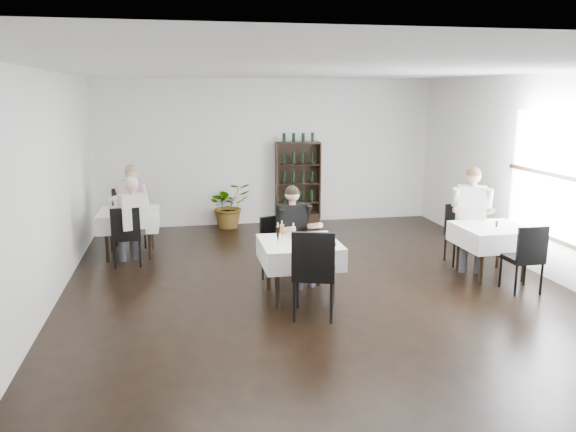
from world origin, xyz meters
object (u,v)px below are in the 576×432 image
Objects in this scene: main_table at (299,252)px; diner_main at (295,227)px; potted_tree at (229,205)px; wine_shelf at (298,184)px.

diner_main reaches higher than main_table.
potted_tree is 0.66× the size of diner_main.
diner_main is (-0.85, -3.75, -0.02)m from wine_shelf.
diner_main reaches higher than potted_tree.
wine_shelf is 1.52m from potted_tree.
wine_shelf reaches higher than main_table.
main_table is 4.24m from potted_tree.
wine_shelf is 1.86× the size of potted_tree.
potted_tree is at bearing 97.63° from main_table.
main_table is 0.61m from diner_main.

